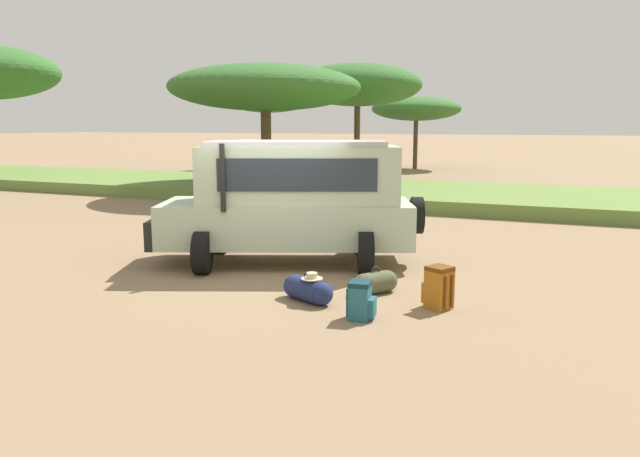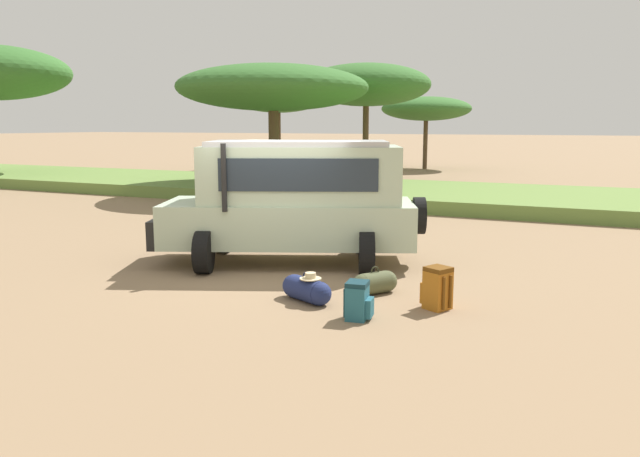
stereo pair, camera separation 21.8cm
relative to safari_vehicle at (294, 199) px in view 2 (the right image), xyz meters
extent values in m
plane|color=#8C7051|center=(0.07, -0.86, -1.29)|extent=(320.00, 320.00, 0.00)
cube|color=olive|center=(0.07, 11.12, -1.07)|extent=(120.00, 7.00, 0.44)
cube|color=#B2C6A8|center=(-0.10, -0.04, -0.47)|extent=(5.25, 3.66, 0.84)
cube|color=#B2C6A8|center=(0.13, 0.06, 0.50)|extent=(4.22, 3.14, 1.10)
cube|color=#232D38|center=(-1.27, -0.54, 0.45)|extent=(0.66, 1.46, 0.77)
cube|color=#232D38|center=(0.48, -0.78, 0.55)|extent=(2.72, 1.18, 0.60)
cube|color=#232D38|center=(-0.22, 0.89, 0.55)|extent=(2.72, 1.18, 0.60)
cube|color=#B7B7B7|center=(0.08, 0.04, 1.10)|extent=(3.83, 2.91, 0.10)
cube|color=black|center=(-2.47, -1.05, -0.64)|extent=(0.78, 1.55, 0.56)
cylinder|color=black|center=(-0.74, -1.36, 0.50)|extent=(0.10, 0.10, 1.25)
cylinder|color=black|center=(-1.12, -1.53, -0.89)|extent=(0.57, 0.85, 0.80)
cylinder|color=black|center=(-1.88, 0.26, -0.89)|extent=(0.57, 0.85, 0.80)
cylinder|color=black|center=(1.68, -0.34, -0.89)|extent=(0.57, 0.85, 0.80)
cylinder|color=black|center=(0.92, 1.44, -0.89)|extent=(0.57, 0.85, 0.80)
cylinder|color=black|center=(2.28, 0.97, -0.32)|extent=(0.49, 0.76, 0.74)
cube|color=#B26619|center=(3.42, -1.94, -1.00)|extent=(0.44, 0.45, 0.58)
cube|color=#B26619|center=(3.24, -1.85, -1.08)|extent=(0.19, 0.27, 0.32)
cube|color=#62380E|center=(3.42, -1.94, -0.68)|extent=(0.45, 0.44, 0.07)
cylinder|color=#62380E|center=(3.55, -2.09, -1.00)|extent=(0.04, 0.04, 0.50)
cylinder|color=#62380E|center=(3.62, -1.95, -1.00)|extent=(0.04, 0.04, 0.50)
cube|color=#235B6B|center=(2.51, -2.92, -1.05)|extent=(0.33, 0.40, 0.49)
cube|color=#235B6B|center=(2.69, -2.89, -1.11)|extent=(0.12, 0.28, 0.27)
cube|color=#13323A|center=(2.51, -2.92, -0.78)|extent=(0.35, 0.38, 0.07)
cylinder|color=#13323A|center=(2.33, -2.87, -1.05)|extent=(0.04, 0.04, 0.41)
cylinder|color=#13323A|center=(2.36, -3.03, -1.05)|extent=(0.04, 0.04, 0.41)
cylinder|color=navy|center=(1.45, -2.41, -1.11)|extent=(0.74, 0.61, 0.38)
sphere|color=navy|center=(1.74, -2.54, -1.11)|extent=(0.37, 0.37, 0.37)
sphere|color=navy|center=(1.15, -2.27, -1.11)|extent=(0.37, 0.37, 0.37)
torus|color=#121834|center=(1.45, -2.41, -0.90)|extent=(0.16, 0.09, 0.16)
cylinder|color=beige|center=(1.54, -2.45, -0.91)|extent=(0.34, 0.34, 0.02)
cylinder|color=beige|center=(1.54, -2.45, -0.86)|extent=(0.17, 0.17, 0.09)
cylinder|color=#4C5133|center=(2.27, -1.54, -1.11)|extent=(0.57, 0.60, 0.36)
sphere|color=#4C5133|center=(2.41, -1.34, -1.11)|extent=(0.35, 0.35, 0.35)
sphere|color=#4C5133|center=(2.14, -1.74, -1.11)|extent=(0.35, 0.35, 0.35)
torus|color=#2D301E|center=(2.27, -1.54, -0.91)|extent=(0.11, 0.15, 0.16)
cylinder|color=brown|center=(-12.70, 22.67, 0.50)|extent=(0.24, 0.24, 3.60)
ellipsoid|color=#336628|center=(-12.70, 22.67, 3.21)|extent=(6.21, 5.43, 2.13)
cylinder|color=brown|center=(-6.56, 11.00, 0.41)|extent=(0.41, 0.41, 3.41)
ellipsoid|color=#336628|center=(-6.56, 11.00, 2.87)|extent=(7.46, 7.79, 1.79)
cylinder|color=brown|center=(-5.02, 17.25, 0.58)|extent=(0.29, 0.29, 3.74)
ellipsoid|color=#336628|center=(-5.02, 17.25, 3.29)|extent=(6.08, 6.04, 1.98)
cylinder|color=brown|center=(-4.79, 27.09, 0.24)|extent=(0.27, 0.27, 3.07)
ellipsoid|color=#336628|center=(-4.79, 27.09, 2.40)|extent=(5.48, 5.66, 1.47)
camera|label=1|loc=(5.44, -11.04, 1.47)|focal=35.00mm
camera|label=2|loc=(5.64, -10.95, 1.47)|focal=35.00mm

